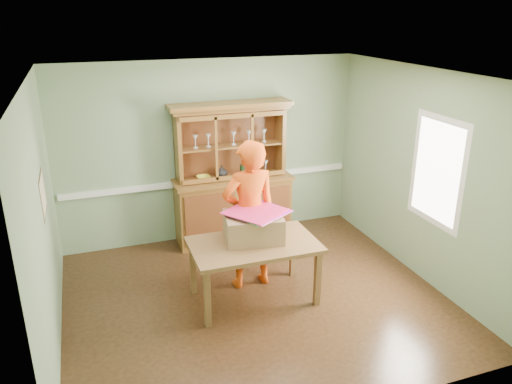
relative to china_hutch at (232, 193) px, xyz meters
name	(u,v)px	position (x,y,z in m)	size (l,w,h in m)	color
floor	(256,299)	(-0.25, -1.76, -0.74)	(4.50, 4.50, 0.00)	#4A2C17
ceiling	(255,76)	(-0.25, -1.76, 1.96)	(4.50, 4.50, 0.00)	white
wall_back	(211,151)	(-0.25, 0.24, 0.61)	(4.50, 4.50, 0.00)	gray
wall_left	(43,223)	(-2.50, -1.76, 0.61)	(4.00, 4.00, 0.00)	gray
wall_right	(421,176)	(2.00, -1.76, 0.61)	(4.00, 4.00, 0.00)	gray
wall_front	(341,282)	(-0.25, -3.76, 0.61)	(4.50, 4.50, 0.00)	gray
chair_rail	(212,180)	(-0.25, 0.21, 0.16)	(4.41, 0.05, 0.08)	white
framed_map	(43,194)	(-2.48, -1.46, 0.81)	(0.03, 0.60, 0.46)	black
window_panel	(437,171)	(1.98, -2.06, 0.76)	(0.03, 0.96, 1.36)	white
china_hutch	(232,193)	(0.00, 0.00, 0.00)	(1.79, 0.59, 2.10)	brown
dining_table	(254,250)	(-0.26, -1.73, -0.08)	(1.51, 0.91, 0.75)	brown
cardboard_box	(253,227)	(-0.23, -1.62, 0.17)	(0.67, 0.54, 0.31)	#906B4A
kite_stack	(255,211)	(-0.19, -1.58, 0.35)	(0.81, 0.81, 0.04)	#3DCF63
person	(249,215)	(-0.20, -1.38, 0.22)	(0.70, 0.46, 1.92)	#E1490E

